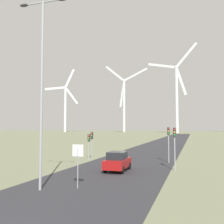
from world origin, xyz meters
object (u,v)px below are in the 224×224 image
Objects in this scene: traffic_light_post_mid_right at (169,137)px; wind_turbine_left at (124,99)px; traffic_light_post_near_left at (89,141)px; stop_sign_near at (78,158)px; traffic_light_post_near_right at (175,139)px; traffic_light_post_mid_left at (92,139)px; wind_turbine_center at (177,92)px; wind_turbine_far_left at (65,104)px; streetlamp at (42,73)px; car_approaching at (117,161)px.

wind_turbine_left reaches higher than traffic_light_post_mid_right.
wind_turbine_left reaches higher than traffic_light_post_near_left.
traffic_light_post_near_right reaches higher than stop_sign_near.
wind_turbine_center is at bearing 89.62° from traffic_light_post_mid_left.
traffic_light_post_mid_right is (-1.05, 5.25, 0.02)m from traffic_light_post_near_right.
wind_turbine_far_left reaches higher than traffic_light_post_near_right.
wind_turbine_center is (-9.78, 170.57, 27.16)m from traffic_light_post_near_right.
wind_turbine_center is at bearing 91.27° from stop_sign_near.
car_approaching is at bearing 72.51° from streetlamp.
car_approaching is (2.77, 8.78, -6.88)m from streetlamp.
streetlamp is at bearing -151.36° from stop_sign_near.
wind_turbine_center reaches higher than traffic_light_post_mid_left.
traffic_light_post_mid_right is at bearing -86.98° from wind_turbine_center.
car_approaching is 0.07× the size of wind_turbine_left.
car_approaching is 215.30m from wind_turbine_far_left.
streetlamp is 18.10m from traffic_light_post_mid_right.
wind_turbine_center is (-8.73, 165.32, 27.13)m from traffic_light_post_mid_right.
wind_turbine_left is 0.94× the size of wind_turbine_center.
stop_sign_near is 7.71m from car_approaching.
traffic_light_post_near_left is at bearing 129.46° from car_approaching.
traffic_light_post_near_right is at bearing -24.90° from traffic_light_post_near_left.
wind_turbine_far_left is 0.93× the size of wind_turbine_left.
wind_turbine_center reaches higher than streetlamp.
stop_sign_near is at bearing -107.63° from traffic_light_post_mid_right.
wind_turbine_left is at bearing 104.51° from car_approaching.
wind_turbine_center is at bearing 90.58° from streetlamp.
streetlamp is at bearing -126.29° from traffic_light_post_near_right.
wind_turbine_center is (-4.00, 180.19, 28.09)m from stop_sign_near.
traffic_light_post_mid_right reaches higher than traffic_light_post_mid_left.
traffic_light_post_mid_left is (-2.93, 16.46, -5.21)m from streetlamp.
traffic_light_post_mid_left is 0.85× the size of traffic_light_post_mid_right.
traffic_light_post_mid_left is at bearing 177.60° from traffic_light_post_mid_right.
traffic_light_post_mid_right is 203.43m from wind_turbine_left.
wind_turbine_far_left reaches higher than traffic_light_post_mid_right.
traffic_light_post_near_right is 0.07× the size of wind_turbine_left.
wind_turbine_far_left is at bearing 171.45° from wind_turbine_center.
traffic_light_post_mid_left is 0.85× the size of car_approaching.
wind_turbine_left reaches higher than wind_turbine_far_left.
stop_sign_near is 221.54m from wind_turbine_far_left.
traffic_light_post_near_right is 172.99m from wind_turbine_center.
stop_sign_near is 0.05× the size of wind_turbine_left.
car_approaching is 0.07× the size of wind_turbine_far_left.
traffic_light_post_mid_right is at bearing 0.64° from traffic_light_post_near_left.
wind_turbine_far_left is 53.05m from wind_turbine_left.
stop_sign_near is 0.72× the size of traffic_light_post_near_right.
wind_turbine_center is (1.09, 164.91, 27.57)m from traffic_light_post_mid_left.
streetlamp is 3.12× the size of traffic_light_post_near_right.
traffic_light_post_near_right is at bearing -78.69° from traffic_light_post_mid_right.
car_approaching is (5.70, -7.68, -1.67)m from traffic_light_post_mid_left.
stop_sign_near is at bearing -70.29° from traffic_light_post_near_left.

